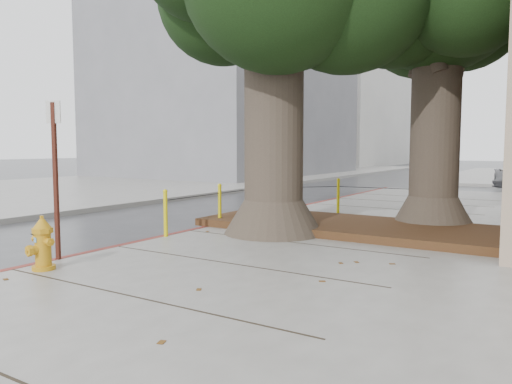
% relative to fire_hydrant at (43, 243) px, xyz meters
% --- Properties ---
extents(ground, '(140.00, 140.00, 0.00)m').
position_rel_fire_hydrant_xyz_m(ground, '(1.55, 1.76, -0.53)').
color(ground, '#28282B').
rests_on(ground, ground).
extents(sidewalk_opposite, '(14.00, 60.00, 0.15)m').
position_rel_fire_hydrant_xyz_m(sidewalk_opposite, '(-12.45, 11.76, -0.46)').
color(sidewalk_opposite, slate).
rests_on(sidewalk_opposite, ground).
extents(curb_red, '(0.14, 26.00, 0.16)m').
position_rel_fire_hydrant_xyz_m(curb_red, '(-0.45, 4.26, -0.46)').
color(curb_red, maroon).
rests_on(curb_red, ground).
extents(planter_bed, '(6.40, 2.60, 0.16)m').
position_rel_fire_hydrant_xyz_m(planter_bed, '(2.45, 5.66, -0.30)').
color(planter_bed, black).
rests_on(planter_bed, sidewalk_main).
extents(building_far_grey, '(12.00, 16.00, 12.00)m').
position_rel_fire_hydrant_xyz_m(building_far_grey, '(-13.45, 23.76, 5.47)').
color(building_far_grey, slate).
rests_on(building_far_grey, ground).
extents(building_far_white, '(12.00, 18.00, 15.00)m').
position_rel_fire_hydrant_xyz_m(building_far_white, '(-15.45, 46.76, 6.97)').
color(building_far_white, silver).
rests_on(building_far_white, ground).
extents(tree_far, '(4.50, 3.80, 7.17)m').
position_rel_fire_hydrant_xyz_m(tree_far, '(4.19, 7.08, 4.49)').
color(tree_far, '#4C3F33').
rests_on(tree_far, sidewalk_main).
extents(bollard_ring, '(3.79, 5.39, 0.95)m').
position_rel_fire_hydrant_xyz_m(bollard_ring, '(0.69, 6.14, 0.13)').
color(bollard_ring, '#CDBC0B').
rests_on(bollard_ring, sidewalk_main).
extents(fire_hydrant, '(0.42, 0.38, 0.79)m').
position_rel_fire_hydrant_xyz_m(fire_hydrant, '(0.00, 0.00, 0.00)').
color(fire_hydrant, orange).
rests_on(fire_hydrant, sidewalk_main).
extents(signpost, '(0.24, 0.10, 2.48)m').
position_rel_fire_hydrant_xyz_m(signpost, '(-0.40, 0.54, 1.02)').
color(signpost, '#471911').
rests_on(signpost, sidewalk_main).
extents(car_dark, '(1.61, 3.75, 1.08)m').
position_rel_fire_hydrant_xyz_m(car_dark, '(-9.59, 21.07, 0.00)').
color(car_dark, black).
rests_on(car_dark, ground).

